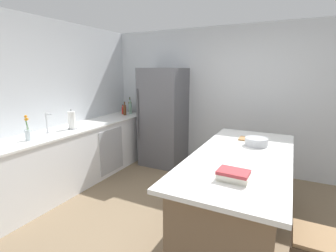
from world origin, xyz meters
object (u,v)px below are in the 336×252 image
(gin_bottle, at_px, (130,108))
(flower_vase, at_px, (28,133))
(bar_stool, at_px, (317,250))
(syrup_bottle, at_px, (125,110))
(kitchen_island, at_px, (239,194))
(paper_towel_roll, at_px, (72,121))
(hot_sauce_bottle, at_px, (123,110))
(olive_oil_bottle, at_px, (130,107))
(refrigerator, at_px, (163,117))
(cutting_board, at_px, (253,140))
(mixing_bowl, at_px, (256,142))
(sink_faucet, at_px, (47,122))
(cookbook_stack, at_px, (233,175))

(gin_bottle, bearing_deg, flower_vase, -89.63)
(bar_stool, relative_size, syrup_bottle, 2.35)
(kitchen_island, xyz_separation_m, paper_towel_roll, (-2.58, 0.06, 0.59))
(hot_sauce_bottle, bearing_deg, olive_oil_bottle, 76.97)
(kitchen_island, relative_size, paper_towel_roll, 7.29)
(refrigerator, height_order, cutting_board, refrigerator)
(bar_stool, distance_m, hot_sauce_bottle, 4.10)
(paper_towel_roll, bearing_deg, bar_stool, -13.14)
(refrigerator, bearing_deg, olive_oil_bottle, 170.04)
(kitchen_island, bearing_deg, mixing_bowl, 77.73)
(kitchen_island, xyz_separation_m, olive_oil_bottle, (-2.67, 1.72, 0.59))
(sink_faucet, bearing_deg, flower_vase, -73.65)
(gin_bottle, height_order, cookbook_stack, gin_bottle)
(kitchen_island, xyz_separation_m, cookbook_stack, (0.05, -0.68, 0.51))
(gin_bottle, bearing_deg, hot_sauce_bottle, -144.82)
(bar_stool, bearing_deg, kitchen_island, 134.47)
(gin_bottle, xyz_separation_m, syrup_bottle, (-0.01, -0.18, -0.01))
(bar_stool, height_order, mixing_bowl, mixing_bowl)
(cookbook_stack, bearing_deg, hot_sauce_bottle, 141.36)
(gin_bottle, height_order, hot_sauce_bottle, gin_bottle)
(gin_bottle, bearing_deg, olive_oil_bottle, 126.76)
(kitchen_island, height_order, hot_sauce_bottle, hot_sauce_bottle)
(syrup_bottle, bearing_deg, cookbook_stack, -38.66)
(bar_stool, relative_size, sink_faucet, 2.14)
(refrigerator, xyz_separation_m, flower_vase, (-0.80, -2.23, 0.11))
(refrigerator, xyz_separation_m, cutting_board, (1.79, -0.92, 0.01))
(paper_towel_roll, height_order, hot_sauce_bottle, paper_towel_roll)
(kitchen_island, distance_m, paper_towel_roll, 2.65)
(gin_bottle, bearing_deg, sink_faucet, -92.89)
(refrigerator, relative_size, paper_towel_roll, 6.00)
(syrup_bottle, bearing_deg, olive_oil_bottle, 103.89)
(paper_towel_roll, bearing_deg, flower_vase, -89.34)
(refrigerator, xyz_separation_m, cookbook_stack, (1.83, -2.25, 0.05))
(bar_stool, distance_m, cutting_board, 1.56)
(sink_faucet, relative_size, paper_towel_roll, 0.96)
(sink_faucet, bearing_deg, cutting_board, 19.01)
(olive_oil_bottle, bearing_deg, cutting_board, -21.91)
(hot_sauce_bottle, bearing_deg, syrup_bottle, -38.21)
(hot_sauce_bottle, bearing_deg, flower_vase, -86.37)
(cookbook_stack, bearing_deg, syrup_bottle, 141.34)
(sink_faucet, bearing_deg, bar_stool, -7.03)
(refrigerator, distance_m, bar_stool, 3.38)
(refrigerator, height_order, cookbook_stack, refrigerator)
(cookbook_stack, height_order, mixing_bowl, mixing_bowl)
(kitchen_island, relative_size, flower_vase, 6.85)
(refrigerator, bearing_deg, paper_towel_roll, -118.22)
(kitchen_island, distance_m, sink_faucet, 2.77)
(gin_bottle, relative_size, mixing_bowl, 1.18)
(flower_vase, distance_m, gin_bottle, 2.28)
(flower_vase, relative_size, paper_towel_roll, 1.06)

